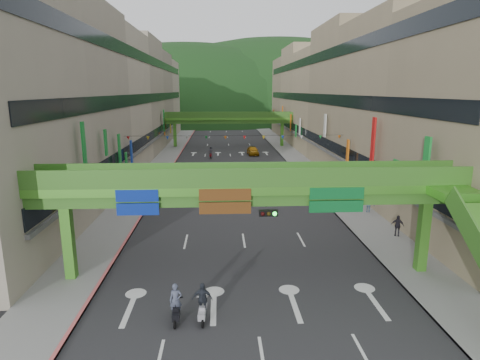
{
  "coord_description": "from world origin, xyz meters",
  "views": [
    {
      "loc": [
        -1.73,
        -17.34,
        11.47
      ],
      "look_at": [
        0.0,
        18.0,
        3.5
      ],
      "focal_mm": 30.0,
      "sensor_mm": 36.0,
      "label": 1
    }
  ],
  "objects_px": {
    "overpass_near": "(266,199)",
    "pedestrian_red": "(324,180)",
    "scooter_rider_mid": "(261,183)",
    "car_yellow": "(253,151)",
    "car_silver": "(183,168)",
    "scooter_rider_near": "(176,305)"
  },
  "relations": [
    {
      "from": "scooter_rider_near",
      "to": "pedestrian_red",
      "type": "relative_size",
      "value": 1.18
    },
    {
      "from": "scooter_rider_near",
      "to": "pedestrian_red",
      "type": "distance_m",
      "value": 31.67
    },
    {
      "from": "scooter_rider_mid",
      "to": "car_yellow",
      "type": "bearing_deg",
      "value": 87.46
    },
    {
      "from": "overpass_near",
      "to": "pedestrian_red",
      "type": "bearing_deg",
      "value": 67.53
    },
    {
      "from": "scooter_rider_near",
      "to": "scooter_rider_mid",
      "type": "xyz_separation_m",
      "value": [
        6.94,
        26.15,
        0.05
      ]
    },
    {
      "from": "scooter_rider_near",
      "to": "car_yellow",
      "type": "relative_size",
      "value": 0.46
    },
    {
      "from": "car_silver",
      "to": "pedestrian_red",
      "type": "height_order",
      "value": "pedestrian_red"
    },
    {
      "from": "overpass_near",
      "to": "car_silver",
      "type": "relative_size",
      "value": 6.86
    },
    {
      "from": "overpass_near",
      "to": "pedestrian_red",
      "type": "height_order",
      "value": "overpass_near"
    },
    {
      "from": "car_yellow",
      "to": "pedestrian_red",
      "type": "height_order",
      "value": "pedestrian_red"
    },
    {
      "from": "car_silver",
      "to": "car_yellow",
      "type": "height_order",
      "value": "car_yellow"
    },
    {
      "from": "scooter_rider_near",
      "to": "pedestrian_red",
      "type": "height_order",
      "value": "scooter_rider_near"
    },
    {
      "from": "car_silver",
      "to": "pedestrian_red",
      "type": "bearing_deg",
      "value": -22.31
    },
    {
      "from": "scooter_rider_mid",
      "to": "pedestrian_red",
      "type": "xyz_separation_m",
      "value": [
        7.82,
        1.87,
        -0.14
      ]
    },
    {
      "from": "scooter_rider_mid",
      "to": "car_yellow",
      "type": "distance_m",
      "value": 26.94
    },
    {
      "from": "car_silver",
      "to": "car_yellow",
      "type": "relative_size",
      "value": 0.9
    },
    {
      "from": "pedestrian_red",
      "to": "scooter_rider_near",
      "type": "bearing_deg",
      "value": -130.17
    },
    {
      "from": "overpass_near",
      "to": "car_yellow",
      "type": "distance_m",
      "value": 48.98
    },
    {
      "from": "scooter_rider_mid",
      "to": "car_silver",
      "type": "bearing_deg",
      "value": 130.94
    },
    {
      "from": "overpass_near",
      "to": "car_silver",
      "type": "height_order",
      "value": "overpass_near"
    },
    {
      "from": "overpass_near",
      "to": "scooter_rider_near",
      "type": "bearing_deg",
      "value": -138.7
    },
    {
      "from": "car_yellow",
      "to": "pedestrian_red",
      "type": "distance_m",
      "value": 25.9
    }
  ]
}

